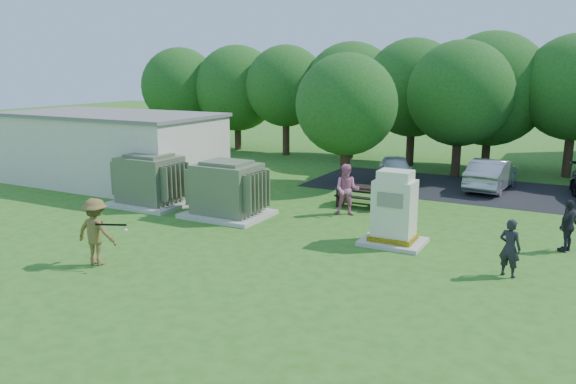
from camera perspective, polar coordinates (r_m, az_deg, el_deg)
The scene contains 16 objects.
ground at distance 15.95m, azimuth -6.81°, elevation -7.32°, with size 120.00×120.00×0.00m, color #2D6619.
service_building at distance 27.79m, azimuth -17.44°, elevation 4.09°, with size 10.00×5.00×3.20m, color beige.
service_building_roof at distance 27.61m, azimuth -17.67°, elevation 7.53°, with size 10.20×5.20×0.15m, color slate.
parking_strip at distance 26.39m, azimuth 23.78°, elevation -0.35°, with size 20.00×6.00×0.01m, color #232326.
transformer_left at distance 23.03m, azimuth -13.83°, elevation 1.07°, with size 3.00×2.40×2.07m.
transformer_right at distance 20.79m, azimuth -6.18°, elevation 0.16°, with size 3.00×2.40×2.07m.
generator_cabinet at distance 17.67m, azimuth 10.73°, elevation -2.03°, with size 1.91×1.57×2.33m.
picnic_table at distance 22.47m, azimuth 7.62°, elevation -0.17°, with size 1.88×1.41×0.80m.
batter at distance 16.46m, azimuth -18.92°, elevation -3.83°, with size 1.22×0.70×1.90m, color brown.
person_by_generator at distance 15.84m, azimuth 21.61°, elevation -5.30°, with size 0.57×0.37×1.56m, color black.
person_at_picnic at distance 20.92m, azimuth 6.02°, elevation 0.22°, with size 0.94×0.73×1.93m, color pink.
person_walking_right at distance 18.68m, azimuth 26.57°, elevation -3.08°, with size 0.93×0.39×1.59m, color #27262C.
car_white at distance 27.08m, azimuth 10.83°, elevation 2.20°, with size 1.54×3.82×1.30m, color white.
car_silver_a at distance 26.90m, azimuth 19.95°, elevation 1.71°, with size 1.49×4.27×1.41m, color #9E9FA3.
batting_equipment at distance 15.93m, azimuth -17.56°, elevation -3.23°, with size 1.14×0.40×0.16m.
tree_row at distance 31.57m, azimuth 15.56°, elevation 9.81°, with size 41.30×13.30×7.30m.
Camera 1 is at (8.65, -12.28, 5.38)m, focal length 35.00 mm.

